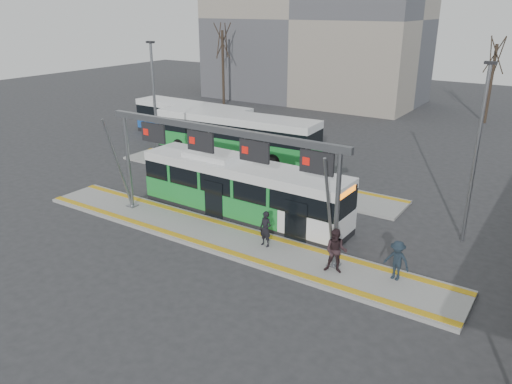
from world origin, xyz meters
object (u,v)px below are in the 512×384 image
hero_bus (242,190)px  passenger_b (336,251)px  passenger_a (265,229)px  passenger_c (397,260)px  gantry (220,150)px

hero_bus → passenger_b: size_ratio=6.14×
passenger_a → passenger_c: 5.92m
hero_bus → passenger_a: (3.02, -2.51, -0.48)m
passenger_b → passenger_a: bearing=157.0°
passenger_b → passenger_c: (2.25, 0.82, -0.12)m
gantry → hero_bus: gantry is taller
hero_bus → passenger_c: (8.92, -2.14, -0.48)m
hero_bus → passenger_a: bearing=-38.9°
passenger_a → passenger_b: bearing=0.0°
gantry → passenger_a: (2.46, 0.01, -3.32)m
passenger_b → passenger_c: 2.39m
gantry → passenger_b: (6.12, -0.43, -3.20)m
gantry → passenger_b: bearing=-4.0°
gantry → passenger_c: gantry is taller
passenger_b → passenger_c: passenger_b is taller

